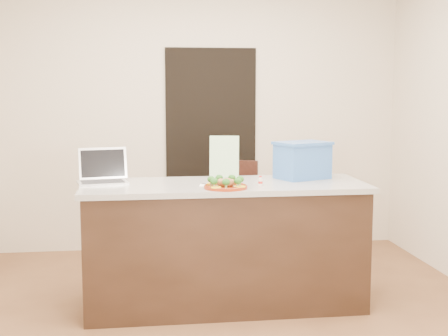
{
  "coord_description": "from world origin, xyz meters",
  "views": [
    {
      "loc": [
        -0.6,
        -4.19,
        1.61
      ],
      "look_at": [
        -0.01,
        0.2,
        1.04
      ],
      "focal_mm": 50.0,
      "sensor_mm": 36.0,
      "label": 1
    }
  ],
  "objects": [
    {
      "name": "laptop",
      "position": [
        -0.88,
        0.41,
        0.99
      ],
      "size": [
        0.39,
        0.34,
        0.25
      ],
      "rotation": [
        0.0,
        0.0,
        0.18
      ],
      "color": "silver",
      "rests_on": "island"
    },
    {
      "name": "doorway",
      "position": [
        0.1,
        1.98,
        1.0
      ],
      "size": [
        0.9,
        0.02,
        2.0
      ],
      "primitive_type": "cube",
      "color": "black",
      "rests_on": "ground"
    },
    {
      "name": "leaflet",
      "position": [
        0.04,
        0.54,
        1.08
      ],
      "size": [
        0.23,
        0.09,
        0.32
      ],
      "primitive_type": "cube",
      "rotation": [
        -0.14,
        0.0,
        -0.21
      ],
      "color": "white",
      "rests_on": "island"
    },
    {
      "name": "ground",
      "position": [
        0.0,
        0.0,
        0.0
      ],
      "size": [
        4.0,
        4.0,
        0.0
      ],
      "primitive_type": "plane",
      "color": "brown",
      "rests_on": "ground"
    },
    {
      "name": "blue_box",
      "position": [
        0.62,
        0.4,
        1.06
      ],
      "size": [
        0.47,
        0.41,
        0.28
      ],
      "rotation": [
        0.0,
        0.0,
        0.41
      ],
      "color": "#3161B2",
      "rests_on": "island"
    },
    {
      "name": "knife",
      "position": [
        -0.09,
        0.15,
        0.93
      ],
      "size": [
        0.03,
        0.22,
        0.01
      ],
      "rotation": [
        0.0,
        0.0,
        0.07
      ],
      "color": "white",
      "rests_on": "napkin"
    },
    {
      "name": "island",
      "position": [
        0.0,
        0.25,
        0.46
      ],
      "size": [
        2.06,
        0.76,
        0.92
      ],
      "color": "black",
      "rests_on": "ground"
    },
    {
      "name": "room_shell",
      "position": [
        0.0,
        0.0,
        1.62
      ],
      "size": [
        4.0,
        4.0,
        4.0
      ],
      "color": "white",
      "rests_on": "ground"
    },
    {
      "name": "broccoli",
      "position": [
        -0.02,
        0.02,
        0.98
      ],
      "size": [
        0.25,
        0.25,
        0.04
      ],
      "color": "#194713",
      "rests_on": "plate"
    },
    {
      "name": "meatballs",
      "position": [
        -0.03,
        0.02,
        0.96
      ],
      "size": [
        0.12,
        0.12,
        0.04
      ],
      "color": "brown",
      "rests_on": "plate"
    },
    {
      "name": "plate",
      "position": [
        -0.02,
        0.02,
        0.93
      ],
      "size": [
        0.3,
        0.3,
        0.02
      ],
      "rotation": [
        0.0,
        0.0,
        0.23
      ],
      "color": "maroon",
      "rests_on": "island"
    },
    {
      "name": "pepper_rings",
      "position": [
        -0.02,
        0.02,
        0.94
      ],
      "size": [
        0.25,
        0.25,
        0.01
      ],
      "color": "yellow",
      "rests_on": "plate"
    },
    {
      "name": "chair",
      "position": [
        0.21,
        1.1,
        0.55
      ],
      "size": [
        0.57,
        0.59,
        0.98
      ],
      "rotation": [
        0.0,
        0.0,
        -0.42
      ],
      "color": "black",
      "rests_on": "ground"
    },
    {
      "name": "napkin",
      "position": [
        -0.12,
        0.17,
        0.92
      ],
      "size": [
        0.16,
        0.16,
        0.01
      ],
      "primitive_type": "cube",
      "rotation": [
        0.0,
        0.0,
        -0.2
      ],
      "color": "white",
      "rests_on": "island"
    },
    {
      "name": "yogurt_bottle",
      "position": [
        0.24,
        0.12,
        0.95
      ],
      "size": [
        0.03,
        0.03,
        0.07
      ],
      "rotation": [
        0.0,
        0.0,
        -0.15
      ],
      "color": "beige",
      "rests_on": "island"
    },
    {
      "name": "fork",
      "position": [
        -0.14,
        0.17,
        0.93
      ],
      "size": [
        0.08,
        0.13,
        0.0
      ],
      "rotation": [
        0.0,
        0.0,
        0.74
      ],
      "color": "silver",
      "rests_on": "napkin"
    }
  ]
}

